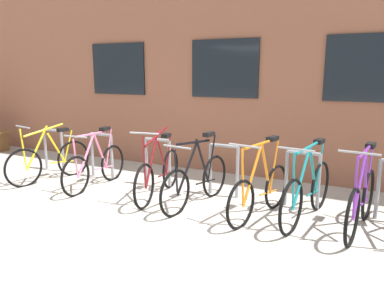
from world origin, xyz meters
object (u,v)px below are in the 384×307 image
object	(u,v)px
bicycle_pink	(95,166)
bicycle_orange	(260,190)
bicycle_maroon	(158,173)
bicycle_purple	(361,201)
bicycle_teal	(307,192)
bicycle_black	(196,180)
bicycle_yellow	(50,160)

from	to	relation	value
bicycle_pink	bicycle_orange	xyz separation A→B (m)	(2.87, -0.08, 0.01)
bicycle_maroon	bicycle_purple	distance (m)	2.89
bicycle_maroon	bicycle_teal	bearing A→B (deg)	0.74
bicycle_black	bicycle_pink	xyz separation A→B (m)	(-1.91, 0.04, -0.01)
bicycle_teal	bicycle_orange	size ratio (longest dim) A/B	1.12
bicycle_teal	bicycle_black	distance (m)	1.55
bicycle_purple	bicycle_yellow	bearing A→B (deg)	-179.29
bicycle_yellow	bicycle_orange	size ratio (longest dim) A/B	1.03
bicycle_teal	bicycle_black	bearing A→B (deg)	-175.90
bicycle_teal	bicycle_maroon	size ratio (longest dim) A/B	1.02
bicycle_yellow	bicycle_maroon	xyz separation A→B (m)	(2.22, 0.09, 0.01)
bicycle_black	bicycle_pink	distance (m)	1.91
bicycle_black	bicycle_pink	size ratio (longest dim) A/B	1.03
bicycle_yellow	bicycle_maroon	distance (m)	2.22
bicycle_purple	bicycle_maroon	bearing A→B (deg)	179.50
bicycle_maroon	bicycle_orange	xyz separation A→B (m)	(1.66, -0.12, -0.00)
bicycle_yellow	bicycle_pink	size ratio (longest dim) A/B	0.99
bicycle_teal	bicycle_pink	xyz separation A→B (m)	(-3.45, -0.08, -0.02)
bicycle_black	bicycle_teal	bearing A→B (deg)	4.10
bicycle_black	bicycle_purple	distance (m)	2.20
bicycle_pink	bicycle_orange	size ratio (longest dim) A/B	1.04
bicycle_teal	bicycle_maroon	bearing A→B (deg)	-179.26
bicycle_yellow	bicycle_black	xyz separation A→B (m)	(2.91, 0.01, 0.00)
bicycle_black	bicycle_pink	bearing A→B (deg)	178.94
bicycle_purple	bicycle_black	bearing A→B (deg)	-178.51
bicycle_teal	bicycle_pink	size ratio (longest dim) A/B	1.07
bicycle_maroon	bicycle_orange	world-z (taller)	bicycle_maroon
bicycle_pink	bicycle_teal	bearing A→B (deg)	1.25
bicycle_black	bicycle_purple	size ratio (longest dim) A/B	1.03
bicycle_teal	bicycle_orange	bearing A→B (deg)	-165.26
bicycle_orange	bicycle_purple	distance (m)	1.24
bicycle_orange	bicycle_pink	bearing A→B (deg)	178.44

